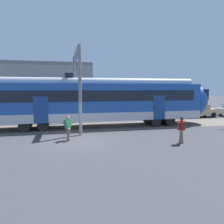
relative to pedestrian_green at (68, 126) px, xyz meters
The scene contains 6 objects.
ground_plane 1.19m from the pedestrian_green, 31.66° to the right, with size 160.00×160.00×0.00m, color #38383D.
pedestrian_green is the anchor object (origin of this frame).
pedestrian_red 7.21m from the pedestrian_green, 19.50° to the right, with size 0.60×0.61×1.67m.
parked_car_tan 18.03m from the pedestrian_green, 28.56° to the left, with size 4.05×1.86×1.54m.
catenary_gantry 5.89m from the pedestrian_green, 78.58° to the left, with size 0.24×6.64×6.53m.
background_building 15.17m from the pedestrian_green, 115.98° to the left, with size 19.67×5.00×9.20m.
Camera 1 is at (-0.95, -13.95, 3.37)m, focal length 35.00 mm.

